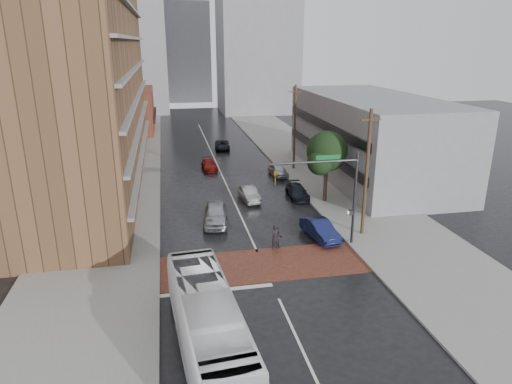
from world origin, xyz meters
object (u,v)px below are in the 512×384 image
object	(u,v)px
car_travel_a	(216,214)
car_parked_mid	(297,192)
car_travel_b	(249,194)
pedestrian_a	(276,237)
suv_travel	(222,145)
transit_bus	(208,324)
car_parked_near	(320,230)
pedestrian_b	(277,238)
car_travel_c	(209,165)
car_parked_far	(278,170)

from	to	relation	value
car_travel_a	car_parked_mid	distance (m)	10.08
car_travel_a	car_travel_b	distance (m)	6.45
pedestrian_a	suv_travel	xyz separation A→B (m)	(0.28, 33.60, -0.35)
car_travel_b	pedestrian_a	bearing A→B (deg)	-95.72
car_travel_a	suv_travel	xyz separation A→B (m)	(4.07, 27.72, -0.23)
transit_bus	car_parked_mid	bearing A→B (deg)	58.90
car_parked_near	car_travel_a	bearing A→B (deg)	139.67
pedestrian_b	car_travel_b	size ratio (longest dim) A/B	0.41
car_travel_c	car_parked_mid	xyz separation A→B (m)	(7.48, -12.10, 0.03)
transit_bus	car_parked_mid	size ratio (longest dim) A/B	2.75
suv_travel	car_parked_far	world-z (taller)	car_parked_far
suv_travel	car_parked_far	xyz separation A→B (m)	(4.58, -14.70, 0.05)
transit_bus	car_travel_c	world-z (taller)	transit_bus
car_travel_b	car_parked_far	bearing A→B (deg)	52.90
suv_travel	car_parked_near	world-z (taller)	car_parked_near
suv_travel	car_parked_far	bearing A→B (deg)	-67.60
car_travel_a	suv_travel	size ratio (longest dim) A/B	1.13
pedestrian_b	car_parked_near	world-z (taller)	pedestrian_b
car_parked_mid	car_parked_far	size ratio (longest dim) A/B	1.08
car_travel_b	suv_travel	distance (m)	22.54
suv_travel	car_parked_mid	world-z (taller)	car_parked_mid
pedestrian_b	car_travel_b	xyz separation A→B (m)	(-0.14, 10.85, -0.15)
car_travel_a	car_parked_mid	size ratio (longest dim) A/B	1.17
car_parked_near	car_parked_mid	bearing A→B (deg)	75.25
car_parked_mid	car_parked_near	bearing A→B (deg)	-94.61
pedestrian_a	transit_bus	bearing A→B (deg)	-139.16
car_travel_b	car_travel_c	bearing A→B (deg)	96.91
car_travel_b	car_parked_mid	world-z (taller)	car_travel_b
car_parked_far	car_travel_a	bearing A→B (deg)	-127.75
car_parked_near	car_travel_c	bearing A→B (deg)	97.51
pedestrian_a	car_travel_b	size ratio (longest dim) A/B	0.48
transit_bus	car_parked_near	size ratio (longest dim) A/B	2.64
car_travel_a	car_travel_b	bearing A→B (deg)	61.47
car_travel_c	car_parked_near	distance (m)	22.88
transit_bus	pedestrian_a	bearing A→B (deg)	56.31
suv_travel	car_parked_mid	size ratio (longest dim) A/B	1.04
pedestrian_b	car_travel_a	distance (m)	6.92
car_travel_c	car_parked_mid	distance (m)	14.23
transit_bus	pedestrian_b	world-z (taller)	transit_bus
pedestrian_a	car_parked_mid	xyz separation A→B (m)	(4.86, 11.06, -0.35)
car_parked_far	transit_bus	bearing A→B (deg)	-114.23
car_travel_b	car_parked_near	xyz separation A→B (m)	(3.82, -9.85, 0.07)
suv_travel	car_parked_mid	bearing A→B (deg)	-73.42
transit_bus	pedestrian_b	xyz separation A→B (m)	(6.21, 11.09, -0.82)
transit_bus	car_parked_far	size ratio (longest dim) A/B	2.98
car_travel_a	car_travel_b	world-z (taller)	car_travel_a
car_parked_mid	car_parked_far	distance (m)	7.84
car_parked_mid	car_parked_far	bearing A→B (deg)	91.20
car_parked_mid	car_parked_far	world-z (taller)	car_parked_far
pedestrian_b	suv_travel	world-z (taller)	pedestrian_b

